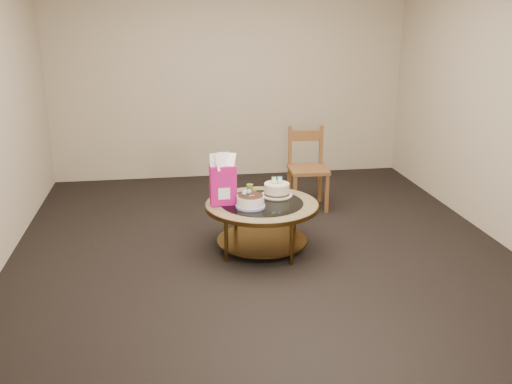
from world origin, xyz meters
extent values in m
plane|color=black|center=(0.00, 0.00, 0.00)|extent=(5.00, 5.00, 0.00)
cube|color=tan|center=(0.00, 2.50, 1.30)|extent=(4.50, 0.02, 2.60)
cube|color=tan|center=(0.00, -2.50, 1.30)|extent=(4.50, 0.02, 2.60)
cube|color=tan|center=(2.25, 0.00, 1.30)|extent=(0.02, 5.00, 2.60)
cylinder|color=brown|center=(0.35, 0.20, 0.21)|extent=(0.04, 0.04, 0.42)
cylinder|color=brown|center=(-0.20, 0.35, 0.21)|extent=(0.04, 0.04, 0.42)
cylinder|color=brown|center=(-0.35, -0.20, 0.21)|extent=(0.04, 0.04, 0.42)
cylinder|color=brown|center=(0.20, -0.35, 0.21)|extent=(0.04, 0.04, 0.42)
cylinder|color=brown|center=(0.00, 0.00, 0.10)|extent=(0.82, 0.82, 0.02)
cylinder|color=brown|center=(0.00, 0.00, 0.43)|extent=(1.02, 1.02, 0.04)
cylinder|color=#A18D59|center=(0.00, 0.00, 0.45)|extent=(1.00, 1.00, 0.01)
cylinder|color=black|center=(0.00, 0.00, 0.45)|extent=(0.74, 0.74, 0.01)
cylinder|color=#AB91CD|center=(-0.12, -0.10, 0.47)|extent=(0.26, 0.26, 0.02)
cylinder|color=white|center=(-0.12, -0.10, 0.51)|extent=(0.24, 0.24, 0.10)
cylinder|color=black|center=(-0.12, -0.10, 0.57)|extent=(0.22, 0.22, 0.01)
sphere|color=#AB91CD|center=(-0.16, -0.06, 0.58)|extent=(0.05, 0.05, 0.05)
sphere|color=#AB91CD|center=(-0.12, -0.05, 0.58)|extent=(0.04, 0.04, 0.04)
sphere|color=#AB91CD|center=(-0.17, -0.10, 0.58)|extent=(0.04, 0.04, 0.04)
cone|color=#1C6A25|center=(-0.13, -0.08, 0.57)|extent=(0.03, 0.03, 0.02)
cone|color=#1C6A25|center=(-0.19, -0.07, 0.57)|extent=(0.04, 0.03, 0.02)
cone|color=#1C6A25|center=(-0.11, -0.04, 0.57)|extent=(0.03, 0.03, 0.02)
cone|color=#1C6A25|center=(-0.16, -0.12, 0.57)|extent=(0.04, 0.03, 0.02)
cylinder|color=white|center=(0.17, 0.18, 0.46)|extent=(0.29, 0.29, 0.01)
cylinder|color=#482B14|center=(0.17, 0.18, 0.48)|extent=(0.24, 0.24, 0.02)
cylinder|color=#F6EFCC|center=(0.17, 0.18, 0.53)|extent=(0.23, 0.23, 0.09)
cube|color=#49AC50|center=(0.14, 0.18, 0.61)|extent=(0.04, 0.01, 0.07)
cube|color=white|center=(0.14, 0.18, 0.61)|extent=(0.03, 0.01, 0.05)
cube|color=#3B74CA|center=(0.19, 0.18, 0.61)|extent=(0.04, 0.01, 0.07)
cube|color=white|center=(0.19, 0.18, 0.61)|extent=(0.03, 0.01, 0.05)
cube|color=#C71276|center=(-0.34, 0.02, 0.63)|extent=(0.23, 0.13, 0.35)
cube|color=white|center=(-0.34, 0.02, 0.57)|extent=(0.11, 0.13, 0.10)
cube|color=#C6B951|center=(-0.07, 0.31, 0.46)|extent=(0.13, 0.13, 0.01)
cylinder|color=gold|center=(-0.07, 0.31, 0.47)|extent=(0.12, 0.12, 0.01)
cylinder|color=olive|center=(-0.07, 0.31, 0.51)|extent=(0.06, 0.06, 0.06)
cylinder|color=black|center=(-0.07, 0.31, 0.54)|extent=(0.00, 0.00, 0.01)
cube|color=brown|center=(0.69, 1.07, 0.44)|extent=(0.42, 0.42, 0.04)
cube|color=brown|center=(0.51, 0.90, 0.22)|extent=(0.04, 0.04, 0.44)
cube|color=brown|center=(0.86, 0.89, 0.22)|extent=(0.04, 0.04, 0.44)
cube|color=brown|center=(0.52, 1.25, 0.22)|extent=(0.04, 0.04, 0.44)
cube|color=brown|center=(0.87, 1.24, 0.22)|extent=(0.04, 0.04, 0.44)
cube|color=brown|center=(0.52, 1.25, 0.66)|extent=(0.04, 0.04, 0.45)
cube|color=brown|center=(0.87, 1.24, 0.66)|extent=(0.04, 0.04, 0.45)
cube|color=brown|center=(0.70, 1.24, 0.78)|extent=(0.35, 0.04, 0.12)
camera|label=1|loc=(-0.80, -4.74, 2.12)|focal=40.00mm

